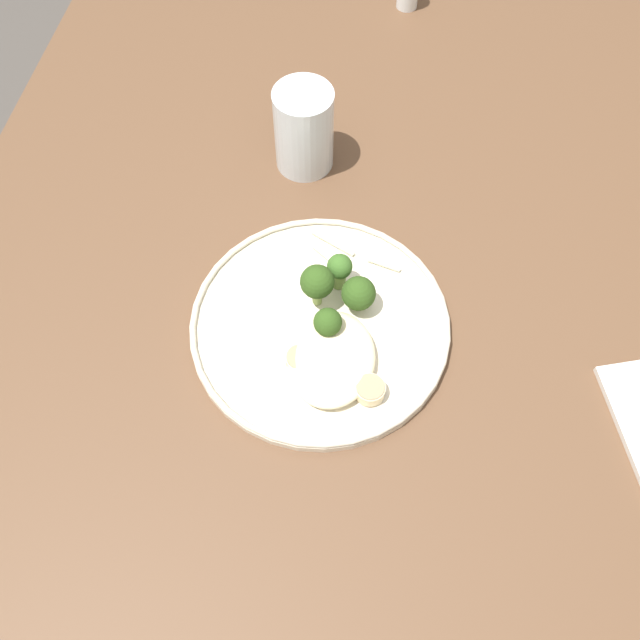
{
  "coord_description": "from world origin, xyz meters",
  "views": [
    {
      "loc": [
        -0.38,
        -0.03,
        1.42
      ],
      "look_at": [
        -0.01,
        0.03,
        0.76
      ],
      "focal_mm": 38.59,
      "sensor_mm": 36.0,
      "label": 1
    }
  ],
  "objects_px": {
    "broccoli_floret_rear_charred": "(328,324)",
    "water_glass": "(304,134)",
    "seared_scallop_center_golden": "(370,390)",
    "seared_scallop_front_small": "(322,387)",
    "seared_scallop_on_noodles": "(300,360)",
    "dinner_plate": "(320,325)",
    "seared_scallop_tilted_round": "(347,384)",
    "broccoli_floret_right_tilted": "(359,294)",
    "broccoli_floret_center_pile": "(317,282)",
    "broccoli_floret_small_sprig": "(340,269)"
  },
  "relations": [
    {
      "from": "broccoli_floret_rear_charred",
      "to": "water_glass",
      "type": "height_order",
      "value": "water_glass"
    },
    {
      "from": "seared_scallop_center_golden",
      "to": "seared_scallop_front_small",
      "type": "bearing_deg",
      "value": 95.69
    },
    {
      "from": "seared_scallop_on_noodles",
      "to": "broccoli_floret_rear_charred",
      "type": "height_order",
      "value": "broccoli_floret_rear_charred"
    },
    {
      "from": "dinner_plate",
      "to": "seared_scallop_tilted_round",
      "type": "bearing_deg",
      "value": -150.73
    },
    {
      "from": "seared_scallop_on_noodles",
      "to": "broccoli_floret_rear_charred",
      "type": "relative_size",
      "value": 0.64
    },
    {
      "from": "dinner_plate",
      "to": "water_glass",
      "type": "height_order",
      "value": "water_glass"
    },
    {
      "from": "seared_scallop_tilted_round",
      "to": "seared_scallop_on_noodles",
      "type": "bearing_deg",
      "value": 70.38
    },
    {
      "from": "dinner_plate",
      "to": "broccoli_floret_right_tilted",
      "type": "height_order",
      "value": "broccoli_floret_right_tilted"
    },
    {
      "from": "broccoli_floret_rear_charred",
      "to": "seared_scallop_front_small",
      "type": "bearing_deg",
      "value": -176.15
    },
    {
      "from": "broccoli_floret_center_pile",
      "to": "water_glass",
      "type": "height_order",
      "value": "water_glass"
    },
    {
      "from": "broccoli_floret_right_tilted",
      "to": "broccoli_floret_center_pile",
      "type": "relative_size",
      "value": 0.8
    },
    {
      "from": "dinner_plate",
      "to": "broccoli_floret_center_pile",
      "type": "bearing_deg",
      "value": 14.98
    },
    {
      "from": "seared_scallop_center_golden",
      "to": "water_glass",
      "type": "relative_size",
      "value": 0.29
    },
    {
      "from": "dinner_plate",
      "to": "seared_scallop_front_small",
      "type": "distance_m",
      "value": 0.08
    },
    {
      "from": "seared_scallop_tilted_round",
      "to": "seared_scallop_front_small",
      "type": "relative_size",
      "value": 1.0
    },
    {
      "from": "seared_scallop_front_small",
      "to": "broccoli_floret_right_tilted",
      "type": "relative_size",
      "value": 0.53
    },
    {
      "from": "broccoli_floret_center_pile",
      "to": "water_glass",
      "type": "xyz_separation_m",
      "value": [
        0.22,
        0.05,
        -0.0
      ]
    },
    {
      "from": "broccoli_floret_right_tilted",
      "to": "water_glass",
      "type": "bearing_deg",
      "value": 24.4
    },
    {
      "from": "dinner_plate",
      "to": "seared_scallop_tilted_round",
      "type": "xyz_separation_m",
      "value": [
        -0.07,
        -0.04,
        0.01
      ]
    },
    {
      "from": "seared_scallop_center_golden",
      "to": "broccoli_floret_center_pile",
      "type": "height_order",
      "value": "broccoli_floret_center_pile"
    },
    {
      "from": "seared_scallop_front_small",
      "to": "broccoli_floret_rear_charred",
      "type": "bearing_deg",
      "value": 3.85
    },
    {
      "from": "broccoli_floret_center_pile",
      "to": "broccoli_floret_rear_charred",
      "type": "height_order",
      "value": "broccoli_floret_center_pile"
    },
    {
      "from": "broccoli_floret_small_sprig",
      "to": "broccoli_floret_right_tilted",
      "type": "distance_m",
      "value": 0.04
    },
    {
      "from": "seared_scallop_on_noodles",
      "to": "broccoli_floret_small_sprig",
      "type": "relative_size",
      "value": 0.61
    },
    {
      "from": "seared_scallop_tilted_round",
      "to": "seared_scallop_center_golden",
      "type": "bearing_deg",
      "value": -98.11
    },
    {
      "from": "dinner_plate",
      "to": "seared_scallop_tilted_round",
      "type": "distance_m",
      "value": 0.08
    },
    {
      "from": "dinner_plate",
      "to": "seared_scallop_on_noodles",
      "type": "relative_size",
      "value": 9.15
    },
    {
      "from": "seared_scallop_on_noodles",
      "to": "broccoli_floret_small_sprig",
      "type": "xyz_separation_m",
      "value": [
        0.11,
        -0.03,
        0.02
      ]
    },
    {
      "from": "seared_scallop_on_noodles",
      "to": "broccoli_floret_center_pile",
      "type": "height_order",
      "value": "broccoli_floret_center_pile"
    },
    {
      "from": "broccoli_floret_right_tilted",
      "to": "water_glass",
      "type": "distance_m",
      "value": 0.24
    },
    {
      "from": "seared_scallop_center_golden",
      "to": "water_glass",
      "type": "bearing_deg",
      "value": 21.29
    },
    {
      "from": "seared_scallop_on_noodles",
      "to": "water_glass",
      "type": "bearing_deg",
      "value": 9.0
    },
    {
      "from": "seared_scallop_center_golden",
      "to": "broccoli_floret_center_pile",
      "type": "bearing_deg",
      "value": 34.92
    },
    {
      "from": "seared_scallop_on_noodles",
      "to": "broccoli_floret_center_pile",
      "type": "relative_size",
      "value": 0.52
    },
    {
      "from": "seared_scallop_tilted_round",
      "to": "broccoli_floret_right_tilted",
      "type": "bearing_deg",
      "value": 1.15
    },
    {
      "from": "seared_scallop_on_noodles",
      "to": "broccoli_floret_small_sprig",
      "type": "distance_m",
      "value": 0.11
    },
    {
      "from": "seared_scallop_on_noodles",
      "to": "seared_scallop_tilted_round",
      "type": "relative_size",
      "value": 1.21
    },
    {
      "from": "seared_scallop_tilted_round",
      "to": "broccoli_floret_small_sprig",
      "type": "height_order",
      "value": "broccoli_floret_small_sprig"
    },
    {
      "from": "dinner_plate",
      "to": "broccoli_floret_center_pile",
      "type": "height_order",
      "value": "broccoli_floret_center_pile"
    },
    {
      "from": "seared_scallop_tilted_round",
      "to": "dinner_plate",
      "type": "bearing_deg",
      "value": 29.27
    },
    {
      "from": "seared_scallop_on_noodles",
      "to": "seared_scallop_tilted_round",
      "type": "height_order",
      "value": "seared_scallop_on_noodles"
    },
    {
      "from": "seared_scallop_center_golden",
      "to": "broccoli_floret_rear_charred",
      "type": "height_order",
      "value": "broccoli_floret_rear_charred"
    },
    {
      "from": "broccoli_floret_small_sprig",
      "to": "broccoli_floret_right_tilted",
      "type": "relative_size",
      "value": 1.05
    },
    {
      "from": "dinner_plate",
      "to": "water_glass",
      "type": "xyz_separation_m",
      "value": [
        0.24,
        0.06,
        0.04
      ]
    },
    {
      "from": "broccoli_floret_center_pile",
      "to": "seared_scallop_front_small",
      "type": "bearing_deg",
      "value": -168.18
    },
    {
      "from": "seared_scallop_front_small",
      "to": "broccoli_floret_center_pile",
      "type": "xyz_separation_m",
      "value": [
        0.11,
        0.02,
        0.03
      ]
    },
    {
      "from": "water_glass",
      "to": "broccoli_floret_right_tilted",
      "type": "bearing_deg",
      "value": -155.6
    },
    {
      "from": "broccoli_floret_center_pile",
      "to": "water_glass",
      "type": "relative_size",
      "value": 0.54
    },
    {
      "from": "broccoli_floret_small_sprig",
      "to": "broccoli_floret_center_pile",
      "type": "distance_m",
      "value": 0.04
    },
    {
      "from": "seared_scallop_center_golden",
      "to": "broccoli_floret_small_sprig",
      "type": "bearing_deg",
      "value": 21.56
    }
  ]
}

